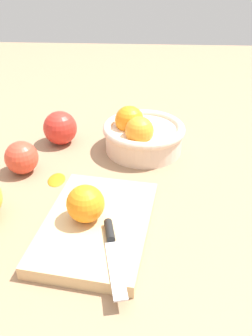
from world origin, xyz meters
TOP-DOWN VIEW (x-y plane):
  - ground_plane at (0.00, 0.00)m, footprint 2.40×2.40m
  - bowl at (-0.19, 0.14)m, footprint 0.19×0.19m
  - cutting_board at (0.09, 0.07)m, footprint 0.28×0.21m
  - orange_on_board at (0.09, 0.05)m, footprint 0.06×0.06m
  - knife at (0.16, 0.10)m, footprint 0.16×0.05m
  - apple_front_left at (-0.22, -0.06)m, footprint 0.08×0.08m
  - apple_front_left_2 at (-0.08, -0.12)m, footprint 0.07×0.07m
  - citrus_peel at (-0.06, -0.04)m, footprint 0.05×0.04m

SIDE VIEW (x-z plane):
  - ground_plane at x=0.00m, z-range 0.00..0.00m
  - citrus_peel at x=-0.06m, z-range 0.00..0.01m
  - cutting_board at x=0.09m, z-range 0.00..0.02m
  - knife at x=0.16m, z-range 0.02..0.03m
  - apple_front_left_2 at x=-0.08m, z-range 0.00..0.07m
  - apple_front_left at x=-0.22m, z-range 0.00..0.08m
  - bowl at x=-0.19m, z-range -0.01..0.09m
  - orange_on_board at x=0.09m, z-range 0.02..0.09m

